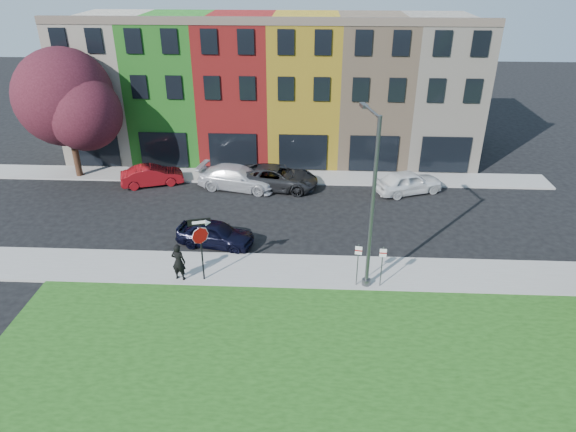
# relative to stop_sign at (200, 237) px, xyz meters

# --- Properties ---
(ground) EXTENTS (120.00, 120.00, 0.00)m
(ground) POSITION_rel_stop_sign_xyz_m (4.41, -2.03, -2.45)
(ground) COLOR black
(ground) RESTS_ON ground
(sidewalk_near) EXTENTS (40.00, 3.00, 0.12)m
(sidewalk_near) POSITION_rel_stop_sign_xyz_m (6.41, 0.97, -2.39)
(sidewalk_near) COLOR gray
(sidewalk_near) RESTS_ON ground
(sidewalk_far) EXTENTS (40.00, 2.40, 0.12)m
(sidewalk_far) POSITION_rel_stop_sign_xyz_m (1.41, 12.97, -2.39)
(sidewalk_far) COLOR gray
(sidewalk_far) RESTS_ON ground
(grass_park) EXTENTS (40.00, 16.00, 0.10)m
(grass_park) POSITION_rel_stop_sign_xyz_m (12.41, -8.03, -2.40)
(grass_park) COLOR #1D4513
(grass_park) RESTS_ON ground
(rowhouse_block) EXTENTS (30.00, 10.12, 10.00)m
(rowhouse_block) POSITION_rel_stop_sign_xyz_m (1.91, 19.16, 2.54)
(rowhouse_block) COLOR beige
(rowhouse_block) RESTS_ON ground
(stop_sign) EXTENTS (1.02, 0.33, 3.28)m
(stop_sign) POSITION_rel_stop_sign_xyz_m (0.00, 0.00, 0.00)
(stop_sign) COLOR black
(stop_sign) RESTS_ON sidewalk_near
(man) EXTENTS (0.85, 0.69, 1.90)m
(man) POSITION_rel_stop_sign_xyz_m (-1.15, -0.03, -1.38)
(man) COLOR black
(man) RESTS_ON sidewalk_near
(sedan_near) EXTENTS (3.28, 4.80, 1.41)m
(sedan_near) POSITION_rel_stop_sign_xyz_m (-0.03, 3.44, -1.74)
(sedan_near) COLOR black
(sedan_near) RESTS_ON ground
(parked_car_red) EXTENTS (3.99, 5.01, 1.36)m
(parked_car_red) POSITION_rel_stop_sign_xyz_m (-5.74, 11.29, -1.77)
(parked_car_red) COLOR maroon
(parked_car_red) RESTS_ON ground
(parked_car_silver) EXTENTS (4.16, 6.15, 1.55)m
(parked_car_silver) POSITION_rel_stop_sign_xyz_m (0.15, 11.01, -1.68)
(parked_car_silver) COLOR silver
(parked_car_silver) RESTS_ON ground
(parked_car_dark) EXTENTS (3.81, 6.16, 1.55)m
(parked_car_dark) POSITION_rel_stop_sign_xyz_m (2.71, 11.16, -1.68)
(parked_car_dark) COLOR black
(parked_car_dark) RESTS_ON ground
(parked_car_white) EXTENTS (4.77, 5.66, 1.52)m
(parked_car_white) POSITION_rel_stop_sign_xyz_m (11.44, 10.85, -1.69)
(parked_car_white) COLOR white
(parked_car_white) RESTS_ON ground
(street_lamp) EXTENTS (0.86, 2.54, 8.20)m
(street_lamp) POSITION_rel_stop_sign_xyz_m (7.72, 0.10, 1.80)
(street_lamp) COLOR #4D4F52
(street_lamp) RESTS_ON sidewalk_near
(parking_sign_a) EXTENTS (0.32, 0.11, 2.21)m
(parking_sign_a) POSITION_rel_stop_sign_xyz_m (7.29, -0.13, -0.95)
(parking_sign_a) COLOR #4D4F52
(parking_sign_a) RESTS_ON sidewalk_near
(parking_sign_b) EXTENTS (0.32, 0.09, 2.10)m
(parking_sign_b) POSITION_rel_stop_sign_xyz_m (8.41, -0.14, -1.01)
(parking_sign_b) COLOR #4D4F52
(parking_sign_b) RESTS_ON sidewalk_near
(tree_purple) EXTENTS (7.70, 6.73, 8.76)m
(tree_purple) POSITION_rel_stop_sign_xyz_m (-11.19, 12.49, 3.05)
(tree_purple) COLOR black
(tree_purple) RESTS_ON sidewalk_far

